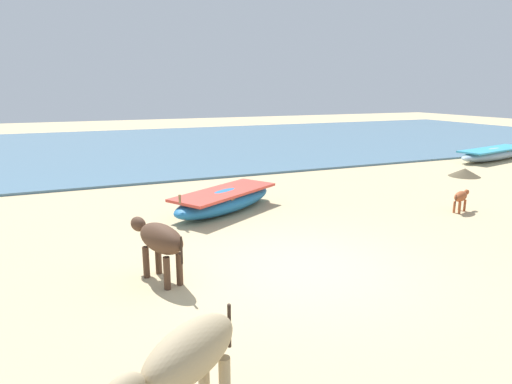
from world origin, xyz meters
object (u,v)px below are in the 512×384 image
(cow_second_adult_dun, at_px, (186,359))
(cow_adult_dark, at_px, (159,240))
(fishing_boat_1, at_px, (225,200))
(calf_far_rust, at_px, (461,197))
(fishing_boat_0, at_px, (493,154))

(cow_second_adult_dun, bearing_deg, cow_adult_dark, -132.96)
(fishing_boat_1, xyz_separation_m, cow_second_adult_dun, (-2.84, -7.11, 0.47))
(cow_adult_dark, relative_size, calf_far_rust, 1.81)
(fishing_boat_0, distance_m, fishing_boat_1, 14.30)
(cow_adult_dark, xyz_separation_m, calf_far_rust, (8.06, 1.15, -0.32))
(fishing_boat_0, height_order, cow_adult_dark, cow_adult_dark)
(fishing_boat_0, distance_m, calf_far_rust, 10.06)
(fishing_boat_1, distance_m, cow_second_adult_dun, 7.66)
(fishing_boat_0, bearing_deg, cow_adult_dark, -169.12)
(cow_second_adult_dun, bearing_deg, fishing_boat_0, 175.98)
(fishing_boat_1, bearing_deg, cow_second_adult_dun, 37.14)
(fishing_boat_0, bearing_deg, cow_second_adult_dun, -160.24)
(calf_far_rust, height_order, cow_second_adult_dun, cow_second_adult_dun)
(calf_far_rust, xyz_separation_m, cow_second_adult_dun, (-8.50, -4.64, 0.38))
(cow_adult_dark, bearing_deg, fishing_boat_0, -87.91)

